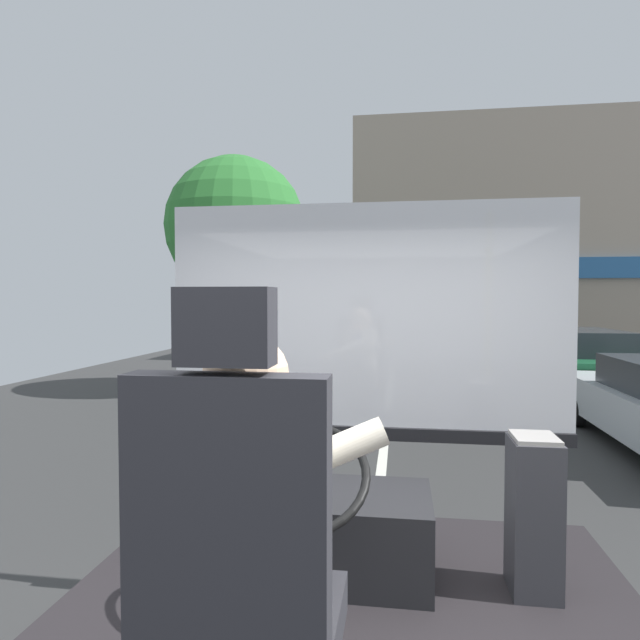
# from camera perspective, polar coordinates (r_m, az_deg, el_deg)

# --- Properties ---
(ground) EXTENTS (18.00, 44.00, 0.06)m
(ground) POSITION_cam_1_polar(r_m,az_deg,el_deg) (10.78, 7.21, -8.77)
(ground) COLOR #323232
(driver_seat) EXTENTS (0.48, 0.48, 1.38)m
(driver_seat) POSITION_cam_1_polar(r_m,az_deg,el_deg) (1.55, -8.30, -26.59)
(driver_seat) COLOR black
(driver_seat) RESTS_ON bus_floor
(bus_driver) EXTENTS (0.75, 0.53, 0.75)m
(bus_driver) POSITION_cam_1_polar(r_m,az_deg,el_deg) (1.56, -7.21, -18.63)
(bus_driver) COLOR #332D28
(bus_driver) RESTS_ON driver_seat
(steering_console) EXTENTS (1.10, 1.02, 0.81)m
(steering_console) POSITION_cam_1_polar(r_m,az_deg,el_deg) (2.86, -0.24, -21.02)
(steering_console) COLOR black
(steering_console) RESTS_ON bus_floor
(fare_box) EXTENTS (0.21, 0.26, 0.73)m
(fare_box) POSITION_cam_1_polar(r_m,az_deg,el_deg) (2.83, 21.47, -18.42)
(fare_box) COLOR #333338
(fare_box) RESTS_ON bus_floor
(windshield_panel) EXTENTS (2.50, 0.08, 1.48)m
(windshield_panel) POSITION_cam_1_polar(r_m,az_deg,el_deg) (3.42, 4.83, -2.91)
(windshield_panel) COLOR silver
(street_tree) EXTENTS (2.99, 2.99, 5.07)m
(street_tree) POSITION_cam_1_polar(r_m,az_deg,el_deg) (11.97, -8.83, 9.54)
(street_tree) COLOR #4C3828
(street_tree) RESTS_ON ground
(shop_building) EXTENTS (13.84, 5.72, 7.56)m
(shop_building) POSITION_cam_1_polar(r_m,az_deg,el_deg) (20.21, 24.26, 7.00)
(shop_building) COLOR gray
(shop_building) RESTS_ON ground
(parked_car_green) EXTENTS (1.78, 4.37, 1.39)m
(parked_car_green) POSITION_cam_1_polar(r_m,az_deg,el_deg) (12.71, 25.33, -3.91)
(parked_car_green) COLOR #195633
(parked_car_green) RESTS_ON ground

